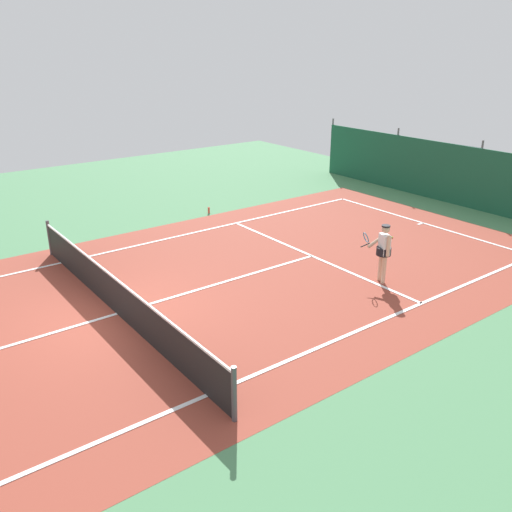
# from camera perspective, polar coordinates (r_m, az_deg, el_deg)

# --- Properties ---
(ground_plane) EXTENTS (36.00, 36.00, 0.00)m
(ground_plane) POSITION_cam_1_polar(r_m,az_deg,el_deg) (13.71, -14.36, -5.93)
(ground_plane) COLOR #4C8456
(court_surface) EXTENTS (11.02, 26.60, 0.01)m
(court_surface) POSITION_cam_1_polar(r_m,az_deg,el_deg) (13.71, -14.36, -5.92)
(court_surface) COLOR brown
(court_surface) RESTS_ON ground
(tennis_net) EXTENTS (10.12, 0.10, 1.10)m
(tennis_net) POSITION_cam_1_polar(r_m,az_deg,el_deg) (13.49, -14.56, -4.00)
(tennis_net) COLOR black
(tennis_net) RESTS_ON ground
(back_fence) EXTENTS (16.30, 0.98, 2.70)m
(back_fence) POSITION_cam_1_polar(r_m,az_deg,el_deg) (23.59, 22.65, 6.38)
(back_fence) COLOR #195138
(back_fence) RESTS_ON ground
(tennis_player) EXTENTS (0.84, 0.65, 1.64)m
(tennis_player) POSITION_cam_1_polar(r_m,az_deg,el_deg) (15.07, 13.25, 0.72)
(tennis_player) COLOR #D8AD8C
(tennis_player) RESTS_ON ground
(tennis_ball_near_player) EXTENTS (0.07, 0.07, 0.07)m
(tennis_ball_near_player) POSITION_cam_1_polar(r_m,az_deg,el_deg) (18.92, 14.12, 1.94)
(tennis_ball_near_player) COLOR #CCDB33
(tennis_ball_near_player) RESTS_ON ground
(parked_car) EXTENTS (2.21, 4.30, 1.68)m
(parked_car) POSITION_cam_1_polar(r_m,az_deg,el_deg) (27.08, 19.96, 8.90)
(parked_car) COLOR maroon
(parked_car) RESTS_ON ground
(water_bottle) EXTENTS (0.08, 0.08, 0.24)m
(water_bottle) POSITION_cam_1_polar(r_m,az_deg,el_deg) (21.14, -4.99, 4.82)
(water_bottle) COLOR #D84C38
(water_bottle) RESTS_ON ground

